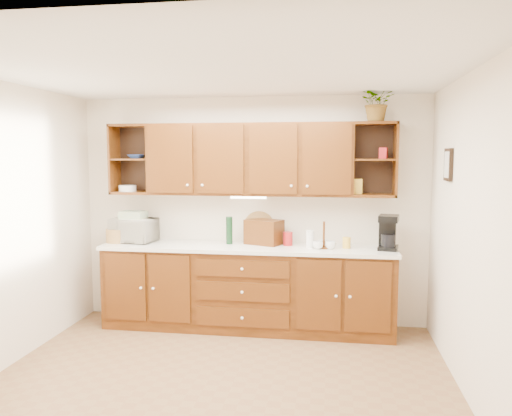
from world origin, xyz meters
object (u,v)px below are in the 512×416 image
(microwave, at_px, (134,230))
(coffee_maker, at_px, (388,233))
(bread_box, at_px, (264,232))
(potted_plant, at_px, (378,102))

(microwave, relative_size, coffee_maker, 1.34)
(microwave, height_order, bread_box, bread_box)
(coffee_maker, distance_m, potted_plant, 1.38)
(microwave, bearing_deg, potted_plant, 8.77)
(microwave, distance_m, bread_box, 1.52)
(bread_box, distance_m, potted_plant, 1.86)
(potted_plant, bearing_deg, coffee_maker, -22.74)
(microwave, relative_size, potted_plant, 1.22)
(potted_plant, bearing_deg, microwave, -179.55)
(coffee_maker, height_order, potted_plant, potted_plant)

